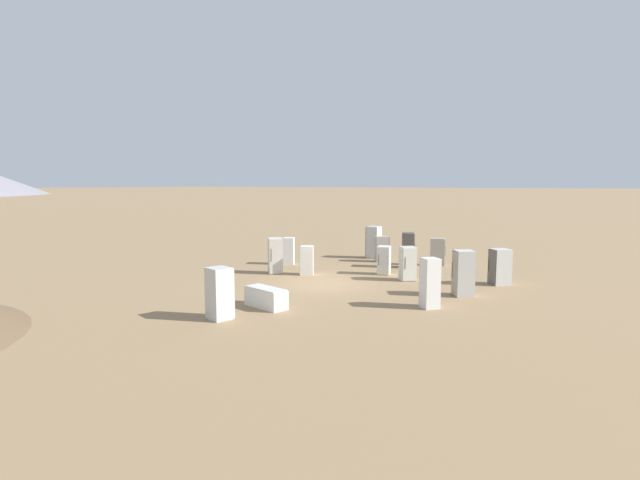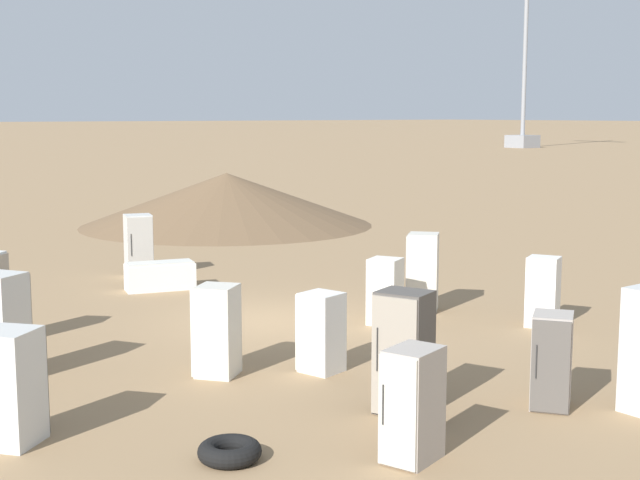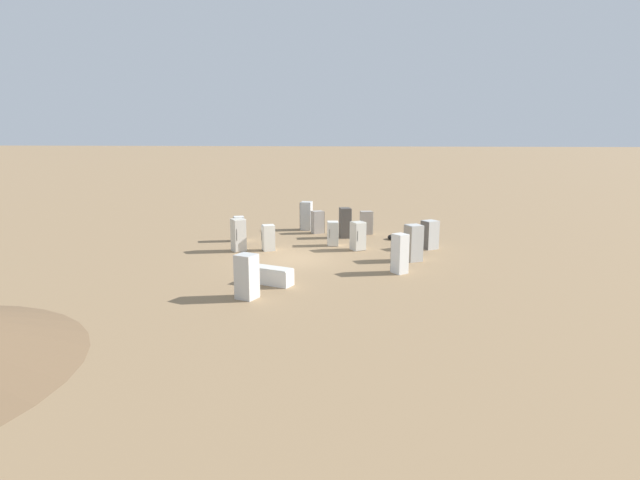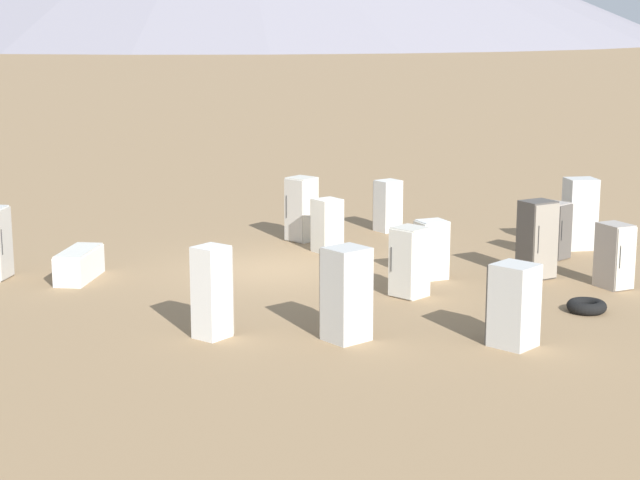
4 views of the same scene
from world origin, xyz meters
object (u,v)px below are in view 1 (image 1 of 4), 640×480
Objects in this scene: discarded_fridge_5 at (275,256)px; discarded_fridge_13 at (384,260)px; scrap_tire at (466,270)px; discarded_fridge_9 at (430,283)px; discarded_fridge_12 at (374,242)px; discarded_fridge_2 at (220,293)px; discarded_fridge_8 at (408,264)px; discarded_fridge_3 at (437,252)px; discarded_fridge_6 at (463,273)px; discarded_fridge_7 at (408,250)px; discarded_fridge_0 at (382,249)px; discarded_fridge_10 at (288,251)px; discarded_fridge_11 at (500,267)px; discarded_fridge_1 at (307,260)px; discarded_fridge_4 at (266,298)px.

discarded_fridge_5 is 1.27× the size of discarded_fridge_13.
discarded_fridge_13 reaches higher than scrap_tire.
discarded_fridge_5 is 9.30m from discarded_fridge_9.
scrap_tire is at bearing -111.31° from discarded_fridge_12.
discarded_fridge_9 is (4.99, -5.50, 0.04)m from discarded_fridge_2.
discarded_fridge_8 is 1.81m from discarded_fridge_13.
discarded_fridge_2 reaches higher than discarded_fridge_3.
discarded_fridge_5 is 6.55m from discarded_fridge_8.
discarded_fridge_2 is 0.95× the size of discarded_fridge_9.
discarded_fridge_6 is at bearing 134.07° from discarded_fridge_13.
discarded_fridge_2 is 0.93× the size of discarded_fridge_7.
discarded_fridge_7 reaches higher than scrap_tire.
discarded_fridge_0 is at bearing 77.97° from discarded_fridge_9.
discarded_fridge_7 is at bearing -111.93° from discarded_fridge_13.
discarded_fridge_7 is at bearing 70.91° from discarded_fridge_9.
discarded_fridge_9 is (-8.99, -5.79, 0.18)m from discarded_fridge_0.
scrap_tire is at bearing -157.49° from discarded_fridge_13.
discarded_fridge_10 reaches higher than discarded_fridge_13.
discarded_fridge_3 is 8.19m from discarded_fridge_10.
discarded_fridge_5 is at bearing 65.65° from discarded_fridge_11.
discarded_fridge_7 reaches higher than discarded_fridge_1.
discarded_fridge_6 is 3.18m from discarded_fridge_11.
discarded_fridge_4 is 10.75m from discarded_fridge_11.
discarded_fridge_3 is at bearing -176.56° from discarded_fridge_4.
scrap_tire is at bearing 86.22° from discarded_fridge_2.
discarded_fridge_10 is at bearing 51.10° from discarded_fridge_11.
discarded_fridge_12 is (15.07, 1.32, 0.09)m from discarded_fridge_2.
discarded_fridge_4 is 0.97× the size of discarded_fridge_12.
discarded_fridge_11 is 9.31m from discarded_fridge_12.
discarded_fridge_5 is at bearing -67.43° from discarded_fridge_7.
discarded_fridge_0 is 13.98m from discarded_fridge_2.
discarded_fridge_8 is (9.46, -2.97, -0.08)m from discarded_fridge_2.
discarded_fridge_5 reaches higher than discarded_fridge_1.
discarded_fridge_0 is 0.98× the size of discarded_fridge_10.
discarded_fridge_0 is 1.52m from discarded_fridge_12.
discarded_fridge_3 is at bearing 119.72° from discarded_fridge_7.
discarded_fridge_0 is at bearing -102.44° from discarded_fridge_3.
discarded_fridge_2 is 0.94× the size of discarded_fridge_6.
discarded_fridge_4 is 1.02× the size of discarded_fridge_9.
discarded_fridge_10 is at bearing -46.62° from discarded_fridge_8.
discarded_fridge_12 is at bearing 21.62° from discarded_fridge_11.
discarded_fridge_0 reaches higher than scrap_tire.
discarded_fridge_7 reaches higher than discarded_fridge_4.
discarded_fridge_5 is at bearing -61.91° from discarded_fridge_3.
discarded_fridge_6 is (-6.76, -3.17, 0.17)m from discarded_fridge_3.
scrap_tire is (5.10, -8.13, -0.77)m from discarded_fridge_5.
discarded_fridge_6 is 5.42m from discarded_fridge_13.
discarded_fridge_3 is at bearing 59.57° from discarded_fridge_0.
discarded_fridge_10 is 0.94× the size of discarded_fridge_11.
discarded_fridge_5 is 0.97× the size of discarded_fridge_6.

